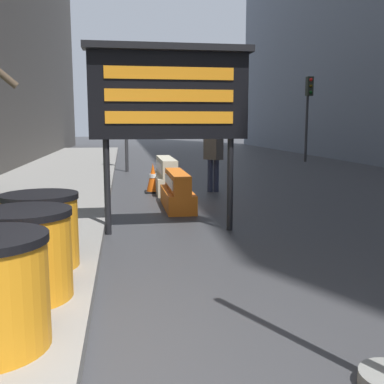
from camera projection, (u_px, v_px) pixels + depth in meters
barrel_drum_middle at (26, 254)px, 4.09m from camera, size 0.84×0.84×0.83m
barrel_drum_back at (41, 230)px, 5.00m from camera, size 0.84×0.84×0.83m
message_board at (169, 95)px, 6.96m from camera, size 2.59×0.36×2.94m
jersey_barrier_orange_near at (177, 192)px, 9.34m from camera, size 0.56×1.83×0.76m
jersey_barrier_cream at (166, 177)px, 11.65m from camera, size 0.61×2.11×0.87m
traffic_cone_near at (153, 178)px, 11.43m from camera, size 0.42×0.42×0.75m
traffic_cone_mid at (161, 169)px, 14.50m from camera, size 0.33×0.33×0.58m
traffic_light_near_curb at (126, 103)px, 16.01m from camera, size 0.28×0.44×3.41m
traffic_light_far_side at (308, 101)px, 20.34m from camera, size 0.28×0.45×3.83m
pedestrian_worker at (213, 152)px, 11.47m from camera, size 0.48×0.53×1.73m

